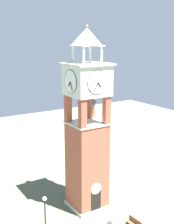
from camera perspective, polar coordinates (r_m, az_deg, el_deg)
name	(u,v)px	position (r m, az deg, el deg)	size (l,w,h in m)	color
ground	(87,206)	(31.75, 0.00, -17.20)	(80.00, 80.00, 0.00)	#5B664C
clock_tower	(87,136)	(28.74, 0.00, -4.56)	(3.75, 3.75, 17.45)	#9E4C38
park_bench	(134,224)	(28.57, 8.89, -20.06)	(0.50, 1.62, 0.95)	brown
lamp_post	(45,211)	(25.94, -7.91, -17.88)	(0.36, 0.36, 3.98)	black
shrub_near_entry	(75,192)	(33.11, -2.28, -14.78)	(0.73, 0.73, 1.07)	#234C28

